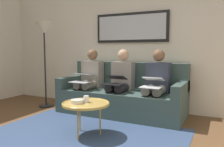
{
  "coord_description": "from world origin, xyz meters",
  "views": [
    {
      "loc": [
        -1.65,
        1.6,
        1.13
      ],
      "look_at": [
        0.0,
        -1.7,
        0.75
      ],
      "focal_mm": 36.86,
      "sensor_mm": 36.0,
      "label": 1
    }
  ],
  "objects": [
    {
      "name": "couch",
      "position": [
        0.0,
        -2.12,
        0.31
      ],
      "size": [
        2.2,
        0.9,
        0.9
      ],
      "color": "#384C47",
      "rests_on": "ground_plane"
    },
    {
      "name": "bowl",
      "position": [
        0.07,
        -0.83,
        0.46
      ],
      "size": [
        0.17,
        0.17,
        0.05
      ],
      "primitive_type": "cylinder",
      "color": "beige",
      "rests_on": "coffee_table"
    },
    {
      "name": "cup",
      "position": [
        -0.0,
        -0.93,
        0.48
      ],
      "size": [
        0.07,
        0.07,
        0.09
      ],
      "primitive_type": "cylinder",
      "color": "silver",
      "rests_on": "coffee_table"
    },
    {
      "name": "laptop_white",
      "position": [
        -0.64,
        -1.81,
        0.63
      ],
      "size": [
        0.31,
        0.36,
        0.16
      ],
      "color": "white"
    },
    {
      "name": "laptop_black",
      "position": [
        0.0,
        -1.81,
        0.62
      ],
      "size": [
        0.32,
        0.35,
        0.15
      ],
      "color": "black"
    },
    {
      "name": "person_left",
      "position": [
        -0.64,
        -2.05,
        0.61
      ],
      "size": [
        0.38,
        0.58,
        1.14
      ],
      "color": "#2D3342",
      "rests_on": "couch"
    },
    {
      "name": "area_rug",
      "position": [
        0.0,
        -0.85,
        0.0
      ],
      "size": [
        2.6,
        1.8,
        0.01
      ],
      "primitive_type": "cube",
      "color": "#33476B",
      "rests_on": "ground_plane"
    },
    {
      "name": "coffee_table",
      "position": [
        -0.01,
        -0.9,
        0.42
      ],
      "size": [
        0.63,
        0.63,
        0.44
      ],
      "color": "tan",
      "rests_on": "ground_plane"
    },
    {
      "name": "person_middle",
      "position": [
        0.0,
        -2.05,
        0.61
      ],
      "size": [
        0.38,
        0.58,
        1.14
      ],
      "color": "gray",
      "rests_on": "couch"
    },
    {
      "name": "framed_mirror",
      "position": [
        0.0,
        -2.51,
        1.55
      ],
      "size": [
        1.44,
        0.05,
        0.56
      ],
      "color": "black"
    },
    {
      "name": "person_right",
      "position": [
        0.64,
        -2.05,
        0.61
      ],
      "size": [
        0.38,
        0.58,
        1.14
      ],
      "color": "gray",
      "rests_on": "couch"
    },
    {
      "name": "standing_lamp",
      "position": [
        1.55,
        -1.85,
        1.37
      ],
      "size": [
        0.32,
        0.32,
        1.66
      ],
      "color": "black",
      "rests_on": "ground_plane"
    },
    {
      "name": "wall_rear",
      "position": [
        0.0,
        -2.6,
        1.3
      ],
      "size": [
        6.0,
        0.12,
        2.6
      ],
      "primitive_type": "cube",
      "color": "beige",
      "rests_on": "ground_plane"
    },
    {
      "name": "laptop_silver",
      "position": [
        0.64,
        -1.81,
        0.63
      ],
      "size": [
        0.35,
        0.37,
        0.16
      ],
      "color": "silver"
    }
  ]
}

